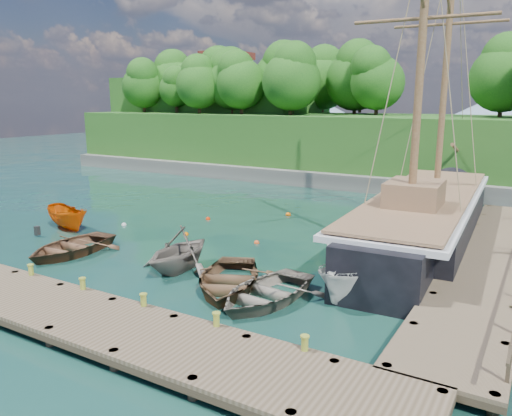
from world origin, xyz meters
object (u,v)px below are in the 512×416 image
at_px(rowboat_0, 71,254).
at_px(rowboat_2, 228,289).
at_px(rowboat_1, 180,270).
at_px(schooner, 423,222).
at_px(motorboat_orange, 69,229).
at_px(rowboat_3, 265,301).
at_px(cabin_boat_white, 356,296).

xyz_separation_m(rowboat_0, rowboat_2, (9.25, 0.09, 0.00)).
distance_m(rowboat_1, schooner, 13.19).
bearing_deg(rowboat_1, motorboat_orange, 165.00).
bearing_deg(rowboat_3, rowboat_0, -174.93).
relative_size(rowboat_2, cabin_boat_white, 1.13).
bearing_deg(schooner, rowboat_1, -131.65).
xyz_separation_m(rowboat_1, schooner, (8.27, 10.21, 1.09)).
distance_m(rowboat_0, motorboat_orange, 5.17).
height_order(rowboat_2, schooner, schooner).
distance_m(rowboat_3, schooner, 11.84).
distance_m(rowboat_3, cabin_boat_white, 3.56).
bearing_deg(cabin_boat_white, rowboat_1, -162.21).
bearing_deg(rowboat_0, rowboat_1, 5.83).
bearing_deg(rowboat_1, rowboat_0, -174.13).
relative_size(rowboat_0, rowboat_1, 1.21).
xyz_separation_m(rowboat_3, cabin_boat_white, (2.76, 2.26, 0.00)).
height_order(rowboat_1, schooner, schooner).
height_order(rowboat_2, motorboat_orange, motorboat_orange).
bearing_deg(rowboat_0, cabin_boat_white, 5.93).
bearing_deg(rowboat_2, rowboat_0, 156.80).
xyz_separation_m(rowboat_2, rowboat_3, (1.92, -0.35, 0.00)).
xyz_separation_m(cabin_boat_white, schooner, (0.48, 9.08, 1.09)).
bearing_deg(motorboat_orange, schooner, -49.28).
bearing_deg(rowboat_0, rowboat_3, -3.57).
bearing_deg(rowboat_1, rowboat_2, -16.26).
bearing_deg(schooner, rowboat_0, -145.06).
distance_m(rowboat_0, rowboat_1, 6.19).
height_order(rowboat_3, schooner, schooner).
bearing_deg(cabin_boat_white, motorboat_orange, -174.23).
bearing_deg(rowboat_1, schooner, 48.78).
xyz_separation_m(rowboat_0, rowboat_1, (6.13, 0.87, 0.00)).
relative_size(rowboat_0, motorboat_orange, 1.20).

